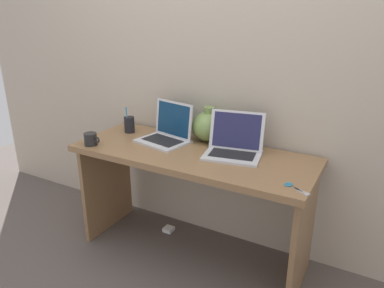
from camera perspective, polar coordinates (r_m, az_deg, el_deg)
name	(u,v)px	position (r m, az deg, el deg)	size (l,w,h in m)	color
ground_plane	(192,253)	(2.65, 0.00, -16.37)	(6.00, 6.00, 0.00)	#564C47
back_wall	(217,70)	(2.45, 3.85, 11.30)	(4.40, 0.04, 2.40)	#BCAD99
desk	(192,175)	(2.35, 0.00, -4.80)	(1.51, 0.59, 0.75)	olive
laptop_left	(168,131)	(2.45, -3.76, 2.02)	(0.36, 0.31, 0.25)	silver
laptop_right	(234,144)	(2.24, 6.55, 0.03)	(0.37, 0.32, 0.25)	silver
green_vase	(209,126)	(2.44, 2.65, 2.78)	(0.23, 0.23, 0.23)	#75934C
coffee_mug	(91,139)	(2.46, -15.32, 0.72)	(0.12, 0.08, 0.08)	black
pen_cup	(129,124)	(2.66, -9.64, 3.01)	(0.07, 0.07, 0.18)	black
scissors	(293,187)	(1.91, 15.26, -6.37)	(0.14, 0.10, 0.01)	#B7B7BC
power_brick	(169,229)	(2.86, -3.62, -12.97)	(0.07, 0.07, 0.03)	white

